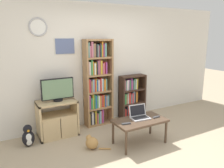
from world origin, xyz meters
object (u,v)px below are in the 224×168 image
at_px(bookshelf_tall, 97,83).
at_px(coffee_table, 140,122).
at_px(bookshelf_short, 131,97).
at_px(penguin_figurine, 28,136).
at_px(television, 58,90).
at_px(laptop, 139,115).
at_px(remote_far_from_laptop, 126,124).
at_px(remote_near_laptop, 156,117).
at_px(tv_stand, 58,118).
at_px(cat, 92,143).

height_order(bookshelf_tall, coffee_table, bookshelf_tall).
bearing_deg(bookshelf_short, penguin_figurine, -172.51).
distance_m(television, penguin_figurine, 0.98).
bearing_deg(penguin_figurine, laptop, -23.26).
relative_size(bookshelf_tall, coffee_table, 1.97).
height_order(laptop, remote_far_from_laptop, laptop).
relative_size(coffee_table, laptop, 2.61).
distance_m(coffee_table, laptop, 0.15).
height_order(laptop, remote_near_laptop, laptop).
bearing_deg(tv_stand, coffee_table, -40.53).
distance_m(bookshelf_short, laptop, 1.23).
relative_size(coffee_table, penguin_figurine, 2.36).
relative_size(television, laptop, 1.70).
bearing_deg(penguin_figurine, coffee_table, -25.94).
height_order(tv_stand, television, television).
distance_m(remote_near_laptop, cat, 1.26).
bearing_deg(tv_stand, remote_near_laptop, -35.41).
bearing_deg(cat, remote_far_from_laptop, -65.25).
distance_m(coffee_table, remote_far_from_laptop, 0.33).
bearing_deg(cat, television, 77.20).
height_order(bookshelf_short, laptop, bookshelf_short).
distance_m(bookshelf_tall, coffee_table, 1.32).
bearing_deg(bookshelf_tall, bookshelf_short, 0.46).
bearing_deg(tv_stand, cat, -64.91).
bearing_deg(penguin_figurine, remote_near_laptop, -23.68).
xyz_separation_m(coffee_table, remote_near_laptop, (0.33, -0.06, 0.06)).
height_order(tv_stand, laptop, tv_stand).
bearing_deg(coffee_table, remote_near_laptop, -10.02).
xyz_separation_m(bookshelf_short, penguin_figurine, (-2.39, -0.31, -0.31)).
bearing_deg(television, penguin_figurine, -164.08).
distance_m(tv_stand, coffee_table, 1.60).
relative_size(remote_near_laptop, cat, 0.38).
height_order(television, coffee_table, television).
distance_m(tv_stand, laptop, 1.59).
height_order(tv_stand, cat, tv_stand).
bearing_deg(remote_near_laptop, remote_far_from_laptop, 84.73).
height_order(tv_stand, bookshelf_short, bookshelf_short).
height_order(remote_near_laptop, cat, remote_near_laptop).
height_order(television, bookshelf_short, television).
height_order(television, remote_near_laptop, television).
bearing_deg(television, laptop, -38.33).
distance_m(bookshelf_short, coffee_table, 1.33).
distance_m(bookshelf_tall, penguin_figurine, 1.71).
height_order(remote_far_from_laptop, penguin_figurine, remote_far_from_laptop).
bearing_deg(remote_near_laptop, cat, 70.90).
distance_m(television, laptop, 1.61).
height_order(bookshelf_short, remote_far_from_laptop, bookshelf_short).
height_order(tv_stand, bookshelf_tall, bookshelf_tall).
height_order(cat, penguin_figurine, penguin_figurine).
bearing_deg(coffee_table, television, 138.36).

